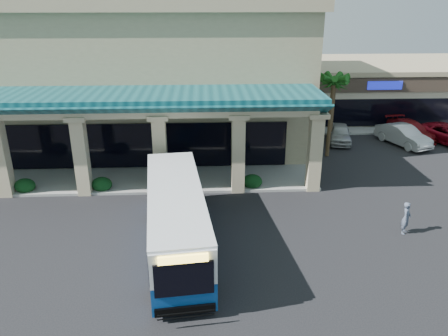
{
  "coord_description": "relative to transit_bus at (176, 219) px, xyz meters",
  "views": [
    {
      "loc": [
        -0.45,
        -18.61,
        10.91
      ],
      "look_at": [
        0.59,
        3.38,
        2.2
      ],
      "focal_mm": 35.0,
      "sensor_mm": 36.0,
      "label": 1
    }
  ],
  "objects": [
    {
      "name": "ground",
      "position": [
        1.79,
        1.0,
        -1.47
      ],
      "size": [
        110.0,
        110.0,
        0.0
      ],
      "primitive_type": "plane",
      "color": "black"
    },
    {
      "name": "main_building",
      "position": [
        -6.21,
        17.0,
        4.21
      ],
      "size": [
        30.8,
        14.8,
        11.35
      ],
      "primitive_type": null,
      "color": "tan",
      "rests_on": "ground"
    },
    {
      "name": "arcade",
      "position": [
        -6.21,
        7.8,
        1.38
      ],
      "size": [
        30.0,
        6.2,
        5.7
      ],
      "primitive_type": null,
      "color": "#0C4049",
      "rests_on": "ground"
    },
    {
      "name": "strip_mall",
      "position": [
        19.79,
        25.0,
        0.98
      ],
      "size": [
        22.5,
        12.5,
        4.9
      ],
      "primitive_type": null,
      "color": "beige",
      "rests_on": "ground"
    },
    {
      "name": "palm_0",
      "position": [
        10.29,
        12.0,
        1.83
      ],
      "size": [
        2.4,
        2.4,
        6.6
      ],
      "primitive_type": null,
      "color": "#164D14",
      "rests_on": "ground"
    },
    {
      "name": "palm_1",
      "position": [
        11.29,
        15.0,
        1.43
      ],
      "size": [
        2.4,
        2.4,
        5.8
      ],
      "primitive_type": null,
      "color": "#164D14",
      "rests_on": "ground"
    },
    {
      "name": "broadleaf_tree",
      "position": [
        9.29,
        20.0,
        0.94
      ],
      "size": [
        2.6,
        2.6,
        4.81
      ],
      "primitive_type": null,
      "color": "black",
      "rests_on": "ground"
    },
    {
      "name": "transit_bus",
      "position": [
        0.0,
        0.0,
        0.0
      ],
      "size": [
        3.59,
        10.72,
        2.94
      ],
      "primitive_type": null,
      "rotation": [
        0.0,
        0.0,
        0.11
      ],
      "color": "#0F4393",
      "rests_on": "ground"
    },
    {
      "name": "pedestrian",
      "position": [
        11.11,
        0.81,
        -0.64
      ],
      "size": [
        0.67,
        0.72,
        1.65
      ],
      "primitive_type": "imported",
      "rotation": [
        0.0,
        0.0,
        0.95
      ],
      "color": "#4A5468",
      "rests_on": "ground"
    },
    {
      "name": "car_silver",
      "position": [
        12.12,
        15.2,
        -0.75
      ],
      "size": [
        2.56,
        4.46,
        1.43
      ],
      "primitive_type": "imported",
      "rotation": [
        0.0,
        0.0,
        -0.22
      ],
      "color": "#B2B2B2",
      "rests_on": "ground"
    },
    {
      "name": "car_white",
      "position": [
        16.84,
        14.21,
        -0.69
      ],
      "size": [
        3.24,
        4.99,
        1.55
      ],
      "primitive_type": "imported",
      "rotation": [
        0.0,
        0.0,
        0.37
      ],
      "color": "silver",
      "rests_on": "ground"
    },
    {
      "name": "car_red",
      "position": [
        18.11,
        15.76,
        -0.74
      ],
      "size": [
        2.87,
        5.28,
        1.45
      ],
      "primitive_type": "imported",
      "rotation": [
        0.0,
        0.0,
        0.17
      ],
      "color": "maroon",
      "rests_on": "ground"
    },
    {
      "name": "car_gray",
      "position": [
        20.64,
        14.55,
        -0.74
      ],
      "size": [
        4.24,
        5.73,
        1.45
      ],
      "primitive_type": "imported",
      "rotation": [
        0.0,
        0.0,
        0.4
      ],
      "color": "maroon",
      "rests_on": "ground"
    }
  ]
}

